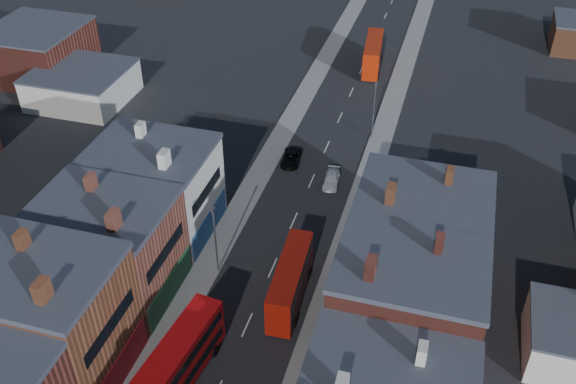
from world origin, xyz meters
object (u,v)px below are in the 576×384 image
Objects in this scene: bus_2 at (373,54)px; car_2 at (291,158)px; car_3 at (332,179)px; ped_1 at (159,353)px; ped_3 at (318,350)px; bus_0 at (179,361)px; bus_1 at (290,281)px.

bus_2 is 30.15m from car_2.
car_3 is 31.33m from ped_1.
ped_3 is (13.31, 4.05, 0.09)m from ped_1.
bus_1 is at bearing 69.16° from bus_0.
bus_1 is at bearing 31.09° from ped_3.
car_3 is at bearing -94.08° from bus_2.
bus_2 is at bearing 88.37° from bus_1.
ped_3 is at bearing -58.43° from bus_1.
bus_0 reaches higher than car_3.
bus_0 is 12.03m from ped_3.
car_2 is at bearing -105.98° from ped_1.
ped_1 is at bearing -100.54° from car_2.
ped_1 is (-7.53, -62.92, -1.52)m from bus_2.
bus_2 reaches higher than ped_1.
ped_3 is (5.78, -58.87, -1.43)m from bus_2.
ped_1 is 0.91× the size of ped_3.
car_3 is at bearing -33.51° from car_2.
bus_2 is at bearing 1.92° from ped_3.
bus_0 is 13.34m from bus_1.
car_3 is at bearing 6.79° from ped_3.
ped_1 is 13.91m from ped_3.
bus_2 is 63.39m from ped_1.
ped_1 reaches higher than car_3.
ped_3 is (4.83, -26.11, 0.46)m from car_3.
car_3 is at bearing 88.23° from bus_1.
car_3 is at bearing 86.74° from bus_0.
ped_1 is at bearing 103.23° from ped_3.
car_3 is 2.23× the size of ped_3.
bus_0 is 3.53m from ped_1.
car_2 is 31.14m from ped_3.
car_2 is (-5.04, -29.67, -1.87)m from bus_2.
ped_3 is at bearing -75.94° from car_2.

